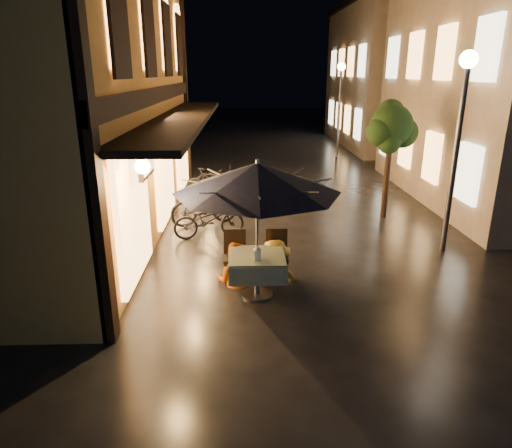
{
  "coord_description": "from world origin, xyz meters",
  "views": [
    {
      "loc": [
        -1.48,
        -7.39,
        3.81
      ],
      "look_at": [
        -1.24,
        0.57,
        1.15
      ],
      "focal_mm": 32.0,
      "sensor_mm": 36.0,
      "label": 1
    }
  ],
  "objects_px": {
    "person_orange": "(234,243)",
    "person_yellow": "(275,242)",
    "patio_umbrella": "(257,178)",
    "cafe_table": "(257,265)",
    "table_lantern": "(257,252)",
    "bicycle_0": "(209,219)",
    "streetlamp_near": "(461,118)"
  },
  "relations": [
    {
      "from": "bicycle_0",
      "to": "cafe_table",
      "type": "bearing_deg",
      "value": -175.87
    },
    {
      "from": "table_lantern",
      "to": "person_yellow",
      "type": "distance_m",
      "value": 0.86
    },
    {
      "from": "person_yellow",
      "to": "bicycle_0",
      "type": "xyz_separation_m",
      "value": [
        -1.41,
        2.52,
        -0.36
      ]
    },
    {
      "from": "person_orange",
      "to": "bicycle_0",
      "type": "relative_size",
      "value": 0.92
    },
    {
      "from": "patio_umbrella",
      "to": "bicycle_0",
      "type": "bearing_deg",
      "value": 108.87
    },
    {
      "from": "streetlamp_near",
      "to": "patio_umbrella",
      "type": "bearing_deg",
      "value": -154.41
    },
    {
      "from": "streetlamp_near",
      "to": "person_orange",
      "type": "xyz_separation_m",
      "value": [
        -4.64,
        -1.47,
        -2.13
      ]
    },
    {
      "from": "patio_umbrella",
      "to": "person_yellow",
      "type": "relative_size",
      "value": 1.75
    },
    {
      "from": "patio_umbrella",
      "to": "cafe_table",
      "type": "bearing_deg",
      "value": -90.0
    },
    {
      "from": "cafe_table",
      "to": "person_yellow",
      "type": "bearing_deg",
      "value": 57.65
    },
    {
      "from": "person_yellow",
      "to": "bicycle_0",
      "type": "bearing_deg",
      "value": -78.71
    },
    {
      "from": "cafe_table",
      "to": "table_lantern",
      "type": "height_order",
      "value": "table_lantern"
    },
    {
      "from": "cafe_table",
      "to": "person_yellow",
      "type": "relative_size",
      "value": 0.61
    },
    {
      "from": "patio_umbrella",
      "to": "person_yellow",
      "type": "bearing_deg",
      "value": 57.65
    },
    {
      "from": "cafe_table",
      "to": "bicycle_0",
      "type": "bearing_deg",
      "value": 108.87
    },
    {
      "from": "table_lantern",
      "to": "bicycle_0",
      "type": "bearing_deg",
      "value": 107.73
    },
    {
      "from": "streetlamp_near",
      "to": "cafe_table",
      "type": "distance_m",
      "value": 5.24
    },
    {
      "from": "patio_umbrella",
      "to": "person_orange",
      "type": "height_order",
      "value": "patio_umbrella"
    },
    {
      "from": "bicycle_0",
      "to": "person_orange",
      "type": "bearing_deg",
      "value": 179.63
    },
    {
      "from": "table_lantern",
      "to": "person_orange",
      "type": "height_order",
      "value": "person_orange"
    },
    {
      "from": "cafe_table",
      "to": "table_lantern",
      "type": "relative_size",
      "value": 3.96
    },
    {
      "from": "cafe_table",
      "to": "table_lantern",
      "type": "distance_m",
      "value": 0.39
    },
    {
      "from": "person_orange",
      "to": "person_yellow",
      "type": "bearing_deg",
      "value": -166.84
    },
    {
      "from": "patio_umbrella",
      "to": "person_yellow",
      "type": "distance_m",
      "value": 1.49
    },
    {
      "from": "table_lantern",
      "to": "bicycle_0",
      "type": "xyz_separation_m",
      "value": [
        -1.05,
        3.29,
        -0.47
      ]
    },
    {
      "from": "cafe_table",
      "to": "person_orange",
      "type": "height_order",
      "value": "person_orange"
    },
    {
      "from": "person_orange",
      "to": "streetlamp_near",
      "type": "bearing_deg",
      "value": -149.66
    },
    {
      "from": "streetlamp_near",
      "to": "cafe_table",
      "type": "height_order",
      "value": "streetlamp_near"
    },
    {
      "from": "table_lantern",
      "to": "streetlamp_near",
      "type": "bearing_deg",
      "value": 27.89
    },
    {
      "from": "streetlamp_near",
      "to": "person_yellow",
      "type": "relative_size",
      "value": 2.6
    },
    {
      "from": "patio_umbrella",
      "to": "person_orange",
      "type": "relative_size",
      "value": 1.8
    },
    {
      "from": "streetlamp_near",
      "to": "person_yellow",
      "type": "xyz_separation_m",
      "value": [
        -3.88,
        -1.47,
        -2.11
      ]
    }
  ]
}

